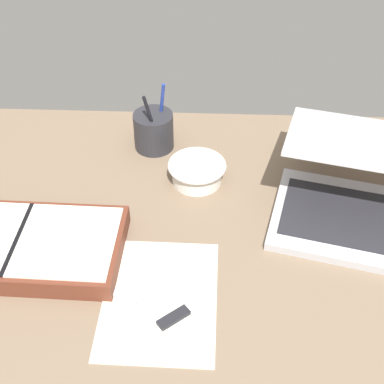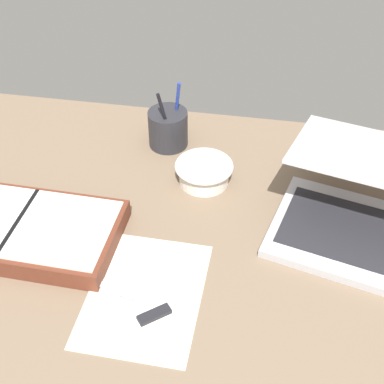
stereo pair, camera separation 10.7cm
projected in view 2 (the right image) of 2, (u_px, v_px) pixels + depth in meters
The scene contains 8 objects.
desk_top at pixel (183, 255), 105.12cm from camera, with size 140.00×100.00×2.00cm, color #75604C.
laptop at pixel (358, 207), 106.12cm from camera, with size 37.64×40.75×16.50cm.
bowl at pixel (204, 172), 118.86cm from camera, with size 13.05×13.05×4.96cm.
pen_cup at pixel (168, 128), 128.53cm from camera, with size 9.49×9.49×16.67cm.
planner at pixel (20, 229), 106.13cm from camera, with size 39.87×22.04×4.53cm.
scissors at pixel (91, 275), 99.55cm from camera, with size 13.74×10.56×0.80cm.
paper_sheet_front at pixel (145, 294), 96.60cm from camera, with size 20.33×27.32×0.16cm, color silver.
usb_drive at pixel (156, 314), 92.73cm from camera, with size 6.60×5.77×1.00cm.
Camera 2 is at (14.10, -69.72, 79.41)cm, focal length 50.00 mm.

